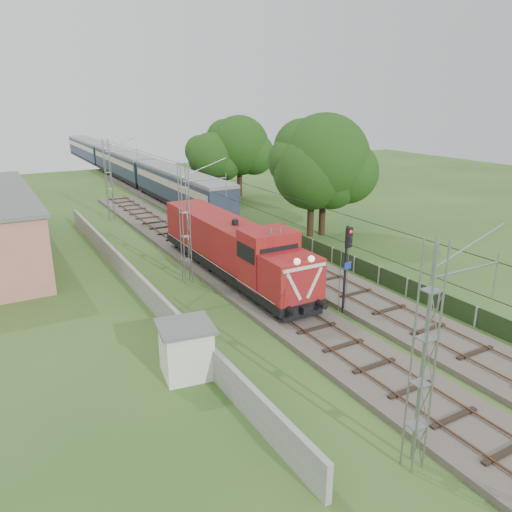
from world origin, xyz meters
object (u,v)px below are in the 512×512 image
coach_rake (123,162)px  signal_post (347,254)px  locomotive (232,247)px  relay_hut (186,349)px

coach_rake → signal_post: (-2.05, -53.72, 1.02)m
locomotive → coach_rake: (5.00, 45.39, 0.28)m
coach_rake → relay_hut: size_ratio=25.52×
signal_post → coach_rake: bearing=87.8°
locomotive → signal_post: bearing=-70.5°
locomotive → coach_rake: locomotive is taller
locomotive → coach_rake: size_ratio=0.25×
signal_post → relay_hut: size_ratio=1.93×
coach_rake → relay_hut: 56.81m
locomotive → signal_post: size_ratio=3.34×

